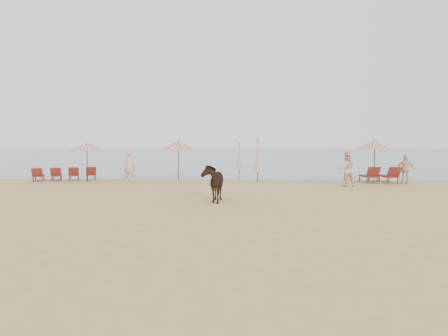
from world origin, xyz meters
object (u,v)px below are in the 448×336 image
at_px(umbrella_open_left_a, 87,147).
at_px(umbrella_closed_left, 239,156).
at_px(umbrella_closed_right, 258,155).
at_px(umbrella_open_left_b, 178,145).
at_px(lounger_cluster_right, 380,175).
at_px(beachgoer_right_a, 346,169).
at_px(lounger_cluster_left, 65,174).
at_px(beachgoer_right_b, 406,169).
at_px(umbrella_open_right, 375,145).
at_px(beachgoer_left, 129,166).
at_px(cow, 213,183).

distance_m(umbrella_open_left_a, umbrella_closed_left, 9.45).
relative_size(umbrella_closed_left, umbrella_closed_right, 0.91).
height_order(umbrella_open_left_b, umbrella_closed_left, umbrella_open_left_b).
distance_m(lounger_cluster_right, beachgoer_right_a, 3.08).
bearing_deg(lounger_cluster_left, beachgoer_right_a, -31.43).
bearing_deg(lounger_cluster_right, lounger_cluster_left, 177.66).
relative_size(lounger_cluster_right, umbrella_closed_left, 0.78).
height_order(lounger_cluster_left, beachgoer_right_b, beachgoer_right_b).
xyz_separation_m(umbrella_open_left_b, umbrella_open_right, (11.41, -1.73, 0.02)).
xyz_separation_m(umbrella_closed_right, beachgoer_right_b, (8.27, -0.48, -0.76)).
relative_size(umbrella_closed_left, beachgoer_right_a, 1.28).
bearing_deg(umbrella_closed_left, umbrella_open_left_a, -158.76).
bearing_deg(umbrella_closed_right, lounger_cluster_right, -1.90).
bearing_deg(lounger_cluster_left, umbrella_open_left_a, -51.13).
bearing_deg(beachgoer_right_b, umbrella_open_right, 8.97).
xyz_separation_m(lounger_cluster_right, umbrella_open_left_b, (-11.81, 1.52, 1.72)).
distance_m(lounger_cluster_left, umbrella_open_right, 18.29).
bearing_deg(beachgoer_right_a, umbrella_closed_left, -48.41).
height_order(beachgoer_left, beachgoer_right_b, beachgoer_left).
distance_m(umbrella_open_left_a, umbrella_open_left_b, 5.33).
bearing_deg(beachgoer_left, beachgoer_right_a, 161.77).
distance_m(lounger_cluster_left, beachgoer_right_a, 16.36).
bearing_deg(umbrella_open_right, lounger_cluster_right, 43.20).
xyz_separation_m(umbrella_open_left_b, cow, (2.73, -8.63, -1.43)).
distance_m(beachgoer_left, beachgoer_right_b, 15.80).
xyz_separation_m(cow, beachgoer_right_b, (10.41, 6.86, 0.07)).
relative_size(umbrella_open_left_a, cow, 1.30).
xyz_separation_m(lounger_cluster_left, umbrella_closed_left, (10.56, 2.46, 1.05)).
distance_m(lounger_cluster_left, lounger_cluster_right, 18.60).
xyz_separation_m(umbrella_open_left_b, umbrella_closed_left, (3.78, 1.60, -0.73)).
bearing_deg(umbrella_open_left_a, beachgoer_right_b, -21.95).
bearing_deg(umbrella_open_right, cow, -126.07).
bearing_deg(umbrella_closed_left, beachgoer_left, -155.02).
relative_size(umbrella_open_left_b, beachgoer_right_a, 1.38).
bearing_deg(lounger_cluster_right, beachgoer_left, 179.24).
bearing_deg(umbrella_open_right, lounger_cluster_left, -167.28).
relative_size(lounger_cluster_right, umbrella_open_left_b, 0.73).
height_order(lounger_cluster_left, cow, cow).
distance_m(beachgoer_left, beachgoer_right_a, 12.20).
xyz_separation_m(umbrella_closed_right, beachgoer_right_a, (4.52, -2.06, -0.66)).
height_order(umbrella_open_left_a, umbrella_open_right, umbrella_open_right).
height_order(lounger_cluster_left, umbrella_open_right, umbrella_open_right).
bearing_deg(beachgoer_left, cow, 117.69).
relative_size(beachgoer_right_a, beachgoer_right_b, 1.12).
height_order(umbrella_open_left_a, beachgoer_right_b, umbrella_open_left_a).
bearing_deg(lounger_cluster_left, beachgoer_right_b, -25.26).
bearing_deg(umbrella_open_right, umbrella_open_left_a, -164.23).
distance_m(umbrella_open_right, beachgoer_right_b, 2.21).
height_order(umbrella_open_left_b, beachgoer_right_b, umbrella_open_left_b).
height_order(lounger_cluster_left, lounger_cluster_right, lounger_cluster_right).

